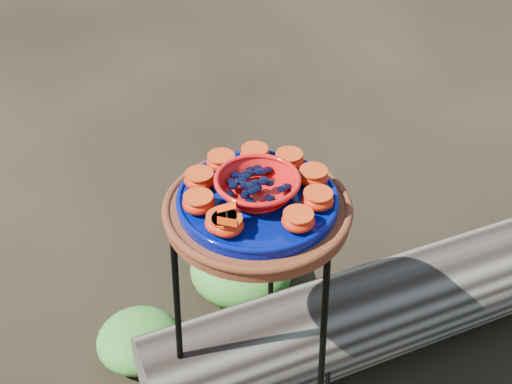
% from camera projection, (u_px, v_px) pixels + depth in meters
% --- Properties ---
extents(plant_stand, '(0.44, 0.44, 0.70)m').
position_uv_depth(plant_stand, '(257.00, 320.00, 1.66)').
color(plant_stand, black).
rests_on(plant_stand, ground).
extents(terracotta_saucer, '(0.42, 0.42, 0.03)m').
position_uv_depth(terracotta_saucer, '(257.00, 211.00, 1.44)').
color(terracotta_saucer, '#3F1509').
rests_on(terracotta_saucer, plant_stand).
extents(cobalt_plate, '(0.36, 0.36, 0.02)m').
position_uv_depth(cobalt_plate, '(257.00, 201.00, 1.42)').
color(cobalt_plate, '#03154B').
rests_on(cobalt_plate, terracotta_saucer).
extents(red_bowl, '(0.18, 0.18, 0.05)m').
position_uv_depth(red_bowl, '(257.00, 187.00, 1.40)').
color(red_bowl, red).
rests_on(red_bowl, cobalt_plate).
extents(glass_gems, '(0.14, 0.14, 0.02)m').
position_uv_depth(glass_gems, '(257.00, 174.00, 1.37)').
color(glass_gems, black).
rests_on(glass_gems, red_bowl).
extents(orange_half_0, '(0.07, 0.07, 0.04)m').
position_uv_depth(orange_half_0, '(227.00, 225.00, 1.31)').
color(orange_half_0, '#B92909').
rests_on(orange_half_0, cobalt_plate).
extents(orange_half_1, '(0.07, 0.07, 0.04)m').
position_uv_depth(orange_half_1, '(298.00, 221.00, 1.32)').
color(orange_half_1, '#B92909').
rests_on(orange_half_1, cobalt_plate).
extents(orange_half_2, '(0.07, 0.07, 0.04)m').
position_uv_depth(orange_half_2, '(318.00, 200.00, 1.37)').
color(orange_half_2, '#B92909').
rests_on(orange_half_2, cobalt_plate).
extents(orange_half_3, '(0.07, 0.07, 0.04)m').
position_uv_depth(orange_half_3, '(313.00, 177.00, 1.44)').
color(orange_half_3, '#B92909').
rests_on(orange_half_3, cobalt_plate).
extents(orange_half_4, '(0.07, 0.07, 0.04)m').
position_uv_depth(orange_half_4, '(289.00, 160.00, 1.49)').
color(orange_half_4, '#B92909').
rests_on(orange_half_4, cobalt_plate).
extents(orange_half_5, '(0.07, 0.07, 0.04)m').
position_uv_depth(orange_half_5, '(255.00, 155.00, 1.51)').
color(orange_half_5, '#B92909').
rests_on(orange_half_5, cobalt_plate).
extents(orange_half_6, '(0.07, 0.07, 0.04)m').
position_uv_depth(orange_half_6, '(221.00, 162.00, 1.48)').
color(orange_half_6, '#B92909').
rests_on(orange_half_6, cobalt_plate).
extents(orange_half_7, '(0.07, 0.07, 0.04)m').
position_uv_depth(orange_half_7, '(200.00, 180.00, 1.43)').
color(orange_half_7, '#B92909').
rests_on(orange_half_7, cobalt_plate).
extents(orange_half_8, '(0.07, 0.07, 0.04)m').
position_uv_depth(orange_half_8, '(199.00, 203.00, 1.36)').
color(orange_half_8, '#B92909').
rests_on(orange_half_8, cobalt_plate).
extents(orange_half_9, '(0.07, 0.07, 0.04)m').
position_uv_depth(orange_half_9, '(222.00, 223.00, 1.31)').
color(orange_half_9, '#B92909').
rests_on(orange_half_9, cobalt_plate).
extents(butterfly, '(0.09, 0.07, 0.01)m').
position_uv_depth(butterfly, '(227.00, 215.00, 1.29)').
color(butterfly, red).
rests_on(butterfly, orange_half_0).
extents(driftwood_log, '(1.53, 1.22, 0.29)m').
position_uv_depth(driftwood_log, '(393.00, 305.00, 1.97)').
color(driftwood_log, black).
rests_on(driftwood_log, ground).
extents(foliage_left, '(0.26, 0.26, 0.13)m').
position_uv_depth(foliage_left, '(138.00, 339.00, 1.97)').
color(foliage_left, '#206D21').
rests_on(foliage_left, ground).
extents(foliage_back, '(0.35, 0.35, 0.18)m').
position_uv_depth(foliage_back, '(242.00, 266.00, 2.19)').
color(foliage_back, '#206D21').
rests_on(foliage_back, ground).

